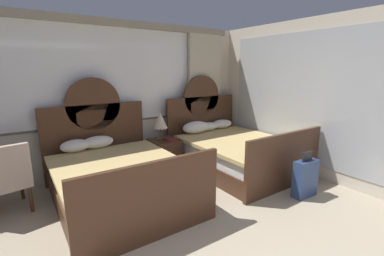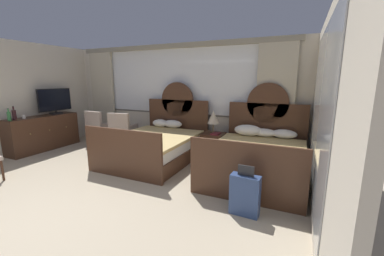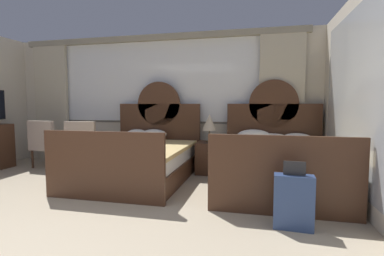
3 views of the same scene
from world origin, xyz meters
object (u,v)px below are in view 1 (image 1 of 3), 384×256
Objects in this scene: armchair_by_window_left at (3,177)px; bed_near_window at (118,177)px; suitcase_on_floor at (305,178)px; bed_near_mirror at (233,150)px; nightstand_between_beds at (164,154)px; table_lamp_on_nightstand at (160,121)px; book_on_nightstand at (170,139)px.

bed_near_window is at bearing -18.30° from armchair_by_window_left.
armchair_by_window_left reaches higher than suitcase_on_floor.
bed_near_mirror reaches higher than armchair_by_window_left.
bed_near_window is at bearing -179.55° from bed_near_mirror.
suitcase_on_floor is at bearing -60.73° from nightstand_between_beds.
bed_near_window is 2.36× the size of armchair_by_window_left.
bed_near_window is 1.45m from table_lamp_on_nightstand.
bed_near_window is 1.37m from book_on_nightstand.
armchair_by_window_left is (-3.57, 0.42, 0.17)m from bed_near_mirror.
suitcase_on_floor is at bearing -32.05° from bed_near_window.
suitcase_on_floor is (1.11, -2.04, -0.31)m from book_on_nightstand.
bed_near_mirror is at bearing -6.75° from armchair_by_window_left.
bed_near_window reaches higher than nightstand_between_beds.
armchair_by_window_left is at bearing -176.73° from book_on_nightstand.
nightstand_between_beds is at bearing -62.17° from table_lamp_on_nightstand.
nightstand_between_beds is at bearing 31.29° from bed_near_window.
book_on_nightstand is 2.34m from suitcase_on_floor.
bed_near_mirror is at bearing -32.28° from table_lamp_on_nightstand.
bed_near_window is at bearing -148.71° from nightstand_between_beds.
suitcase_on_floor is (3.65, -1.89, -0.23)m from armchair_by_window_left.
bed_near_mirror is 1.20m from book_on_nightstand.
bed_near_window is at bearing -145.75° from table_lamp_on_nightstand.
bed_near_window reaches higher than armchair_by_window_left.
bed_near_mirror is at bearing -30.78° from nightstand_between_beds.
bed_near_window reaches higher than suitcase_on_floor.
bed_near_window is at bearing -154.17° from book_on_nightstand.
suitcase_on_floor reaches higher than book_on_nightstand.
armchair_by_window_left is at bearing 152.59° from suitcase_on_floor.
bed_near_window is at bearing 147.95° from suitcase_on_floor.
bed_near_mirror is at bearing 0.45° from bed_near_window.
book_on_nightstand is (1.21, 0.59, 0.25)m from bed_near_window.
book_on_nightstand is (-1.03, 0.57, 0.24)m from bed_near_mirror.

